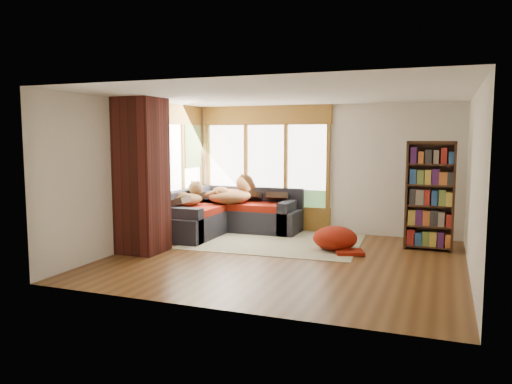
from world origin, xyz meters
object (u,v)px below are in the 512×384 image
Objects in this scene: area_rug at (275,241)px; bookshelf at (430,196)px; dog_tan at (234,194)px; dog_brindle at (190,198)px; pouf at (335,238)px; sectional_sofa at (218,218)px; brick_chimney at (142,176)px.

bookshelf is (2.70, 0.31, 0.94)m from area_rug.
dog_tan reaches higher than dog_brindle.
bookshelf is at bearing 21.69° from pouf.
dog_tan is at bearing 16.03° from sectional_sofa.
pouf is 0.93× the size of dog_brindle.
sectional_sofa is at bearing 163.87° from pouf.
pouf is (-1.51, -0.60, -0.73)m from bookshelf.
bookshelf reaches higher than pouf.
area_rug is 2.99× the size of dog_tan.
dog_brindle is (0.06, 1.57, -0.56)m from brick_chimney.
pouf is at bearing -158.31° from bookshelf.
dog_brindle is at bearing -179.24° from area_rug.
sectional_sofa is at bearing 177.93° from bookshelf.
dog_tan is at bearing 70.56° from brick_chimney.
area_rug is at bearing 40.92° from brick_chimney.
brick_chimney is 1.38× the size of bookshelf.
area_rug is 1.66× the size of bookshelf.
area_rug is 4.08× the size of pouf.
pouf reaches higher than area_rug.
bookshelf is at bearing 6.50° from area_rug.
dog_tan is at bearing -40.42° from dog_brindle.
brick_chimney is 2.32m from sectional_sofa.
dog_brindle is at bearing 175.66° from dog_tan.
pouf is at bearing 23.21° from brick_chimney.
brick_chimney is 1.66m from dog_brindle.
sectional_sofa is (0.45, 2.05, -1.00)m from brick_chimney.
bookshelf is (4.54, 1.90, -0.36)m from brick_chimney.
sectional_sofa is 2.88× the size of pouf.
pouf is 0.73× the size of dog_tan.
dog_brindle reaches higher than area_rug.
bookshelf reaches higher than dog_tan.
brick_chimney is 2.32m from dog_tan.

